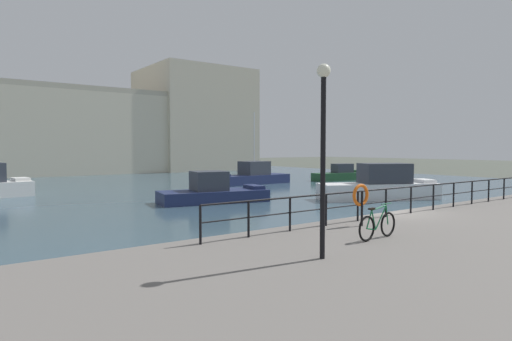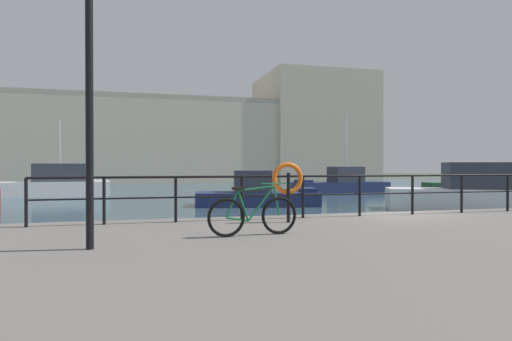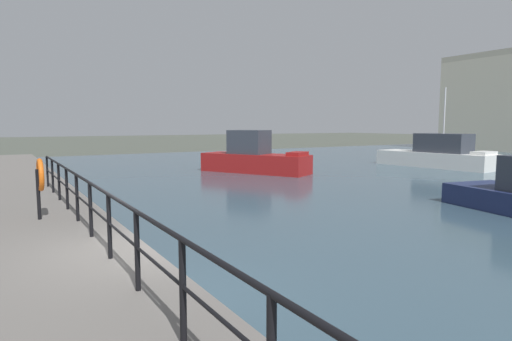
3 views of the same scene
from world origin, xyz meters
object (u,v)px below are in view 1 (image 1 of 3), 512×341
object	(u,v)px
harbor_building	(111,129)
moored_white_yacht	(213,192)
moored_small_launch	(381,186)
life_ring_stand	(361,196)
parked_bicycle	(378,225)
moored_blue_motorboat	(251,176)
moored_red_daysailer	(340,175)
quay_lamp_post	(323,135)

from	to	relation	value
harbor_building	moored_white_yacht	size ratio (longest dim) A/B	7.64
moored_small_launch	life_ring_stand	xyz separation A→B (m)	(-14.05, -10.05, 1.08)
moored_small_launch	parked_bicycle	size ratio (longest dim) A/B	4.92
harbor_building	moored_white_yacht	distance (m)	42.22
harbor_building	moored_white_yacht	world-z (taller)	harbor_building
moored_blue_motorboat	moored_white_yacht	bearing A→B (deg)	41.45
moored_white_yacht	moored_small_launch	bearing A→B (deg)	-16.67
harbor_building	moored_small_launch	bearing A→B (deg)	-85.09
moored_small_launch	parked_bicycle	world-z (taller)	moored_small_launch
moored_small_launch	moored_red_daysailer	xyz separation A→B (m)	(11.38, 14.36, -0.31)
moored_small_launch	moored_red_daysailer	distance (m)	18.33
harbor_building	moored_blue_motorboat	bearing A→B (deg)	-82.12
moored_red_daysailer	moored_white_yacht	bearing A→B (deg)	-150.12
moored_small_launch	parked_bicycle	bearing A→B (deg)	-117.29
moored_blue_motorboat	life_ring_stand	world-z (taller)	moored_blue_motorboat
parked_bicycle	life_ring_stand	distance (m)	2.20
moored_red_daysailer	parked_bicycle	xyz separation A→B (m)	(-26.70, -26.10, 0.80)
moored_small_launch	moored_white_yacht	world-z (taller)	moored_small_launch
parked_bicycle	life_ring_stand	bearing A→B (deg)	48.18
parked_bicycle	quay_lamp_post	distance (m)	3.82
harbor_building	moored_blue_motorboat	xyz separation A→B (m)	(4.25, -30.71, -5.70)
moored_red_daysailer	life_ring_stand	distance (m)	35.27
harbor_building	life_ring_stand	world-z (taller)	harbor_building
moored_small_launch	quay_lamp_post	bearing A→B (deg)	-120.45
moored_blue_motorboat	quay_lamp_post	xyz separation A→B (m)	(-18.37, -28.52, 3.15)
moored_small_launch	moored_blue_motorboat	distance (m)	16.15
harbor_building	moored_small_launch	distance (m)	47.36
moored_white_yacht	moored_blue_motorboat	size ratio (longest dim) A/B	0.86
life_ring_stand	moored_small_launch	bearing A→B (deg)	35.57
moored_small_launch	moored_blue_motorboat	size ratio (longest dim) A/B	0.99
moored_blue_motorboat	moored_red_daysailer	bearing A→B (deg)	167.72
parked_bicycle	life_ring_stand	xyz separation A→B (m)	(1.28, 1.69, 0.59)
parked_bicycle	life_ring_stand	world-z (taller)	life_ring_stand
harbor_building	moored_blue_motorboat	world-z (taller)	harbor_building
moored_red_daysailer	parked_bicycle	bearing A→B (deg)	-127.70
moored_red_daysailer	life_ring_stand	bearing A→B (deg)	-128.22
parked_bicycle	moored_small_launch	bearing A→B (deg)	32.69
harbor_building	quay_lamp_post	size ratio (longest dim) A/B	12.88
moored_blue_motorboat	moored_red_daysailer	distance (m)	11.30
harbor_building	parked_bicycle	size ratio (longest dim) A/B	32.76
moored_white_yacht	moored_red_daysailer	world-z (taller)	moored_white_yacht
moored_blue_motorboat	life_ring_stand	size ratio (longest dim) A/B	6.28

